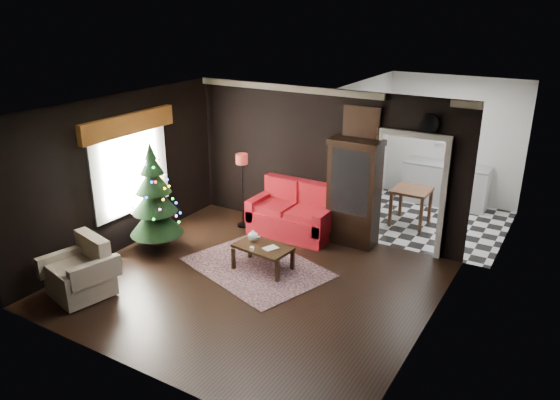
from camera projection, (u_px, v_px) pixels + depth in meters
The scene contains 26 objects.
floor at pixel (251, 284), 8.54m from camera, with size 5.50×5.50×0.00m, color black.
ceiling at pixel (248, 111), 7.55m from camera, with size 5.50×5.50×0.00m, color white.
wall_back at pixel (323, 162), 10.05m from camera, with size 5.50×5.50×0.00m, color black.
wall_front at pixel (127, 269), 6.03m from camera, with size 5.50×5.50×0.00m, color black.
wall_left at pixel (120, 174), 9.36m from camera, with size 5.50×5.50×0.00m, color black.
wall_right at pixel (430, 242), 6.72m from camera, with size 5.50×5.50×0.00m, color black.
doorway at pixel (409, 195), 9.36m from camera, with size 1.10×0.10×2.10m, color beige, non-canonical shape.
left_window at pixel (130, 169), 9.49m from camera, with size 0.05×1.60×1.40m, color white.
valance at pixel (129, 124), 9.16m from camera, with size 0.12×2.10×0.35m, color brown.
kitchen_floor at pixel (428, 222), 10.94m from camera, with size 3.00×3.00×0.00m, color white.
kitchen_window at pixel (455, 127), 11.51m from camera, with size 0.70×0.06×0.70m, color white.
rug at pixel (257, 267), 9.06m from camera, with size 2.30×1.67×0.01m, color #32242C.
loveseat at pixel (293, 210), 10.20m from camera, with size 1.70×0.90×1.00m, color #8F0001, non-canonical shape.
curio_cabinet at pixel (354, 195), 9.67m from camera, with size 0.90×0.45×1.90m, color black, non-canonical shape.
floor_lamp at pixel (243, 191), 10.25m from camera, with size 0.25×0.25×1.47m, color black, non-canonical shape.
christmas_tree at pixel (154, 196), 9.34m from camera, with size 0.95×0.95×1.81m, color black, non-canonical shape.
armchair at pixel (79, 269), 8.04m from camera, with size 0.85×0.85×0.87m, color tan, non-canonical shape.
coffee_table at pixel (263, 257), 8.92m from camera, with size 0.94×0.56×0.42m, color black, non-canonical shape.
teapot at pixel (253, 236), 8.98m from camera, with size 0.20×0.20×0.19m, color white, non-canonical shape.
cup_a at pixel (254, 236), 9.17m from camera, with size 0.06×0.06×0.05m, color beige.
cup_b at pixel (252, 249), 8.68m from camera, with size 0.07×0.07×0.06m, color white.
book at pixel (267, 240), 8.77m from camera, with size 0.17×0.02×0.23m, color tan.
wall_clock at pixel (430, 123), 8.73m from camera, with size 0.32×0.32×0.06m, color white.
painting at pixel (362, 123), 9.36m from camera, with size 0.62×0.05×0.52m, color tan.
kitchen_counter at pixel (445, 185), 11.74m from camera, with size 1.80×0.60×0.90m, color silver.
kitchen_table at pixel (411, 207), 10.71m from camera, with size 0.70×0.70×0.75m, color brown, non-canonical shape.
Camera 1 is at (4.25, -6.22, 4.26)m, focal length 34.07 mm.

